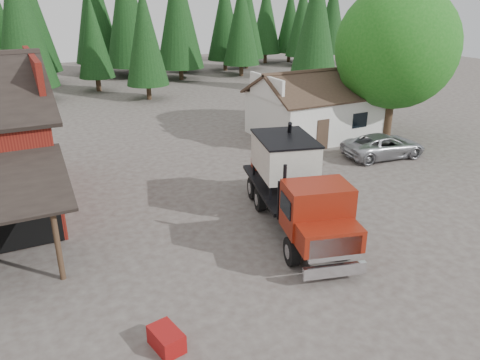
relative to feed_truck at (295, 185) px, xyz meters
name	(u,v)px	position (x,y,z in m)	size (l,w,h in m)	color
ground	(230,268)	(-4.01, -1.86, -1.93)	(120.00, 120.00, 0.00)	#483E38
farmhouse	(315,112)	(8.99, 11.13, -0.26)	(8.60, 6.42, 4.65)	silver
deciduous_tree	(396,52)	(13.00, 8.11, 3.98)	(8.00, 8.00, 10.20)	#382619
conifer_backdrop	(66,84)	(-4.01, 40.14, -1.93)	(76.00, 16.00, 16.00)	black
near_pine_b	(145,35)	(1.99, 28.14, 3.96)	(3.96, 3.96, 10.40)	#382619
near_pine_c	(316,21)	(17.99, 24.14, 4.96)	(4.84, 4.84, 12.40)	#382619
near_pine_d	(19,18)	(-8.01, 32.14, 5.46)	(5.28, 5.28, 13.40)	#382619
feed_truck	(295,185)	(0.00, 0.00, 0.00)	(4.72, 9.46, 4.13)	black
silver_car	(384,146)	(9.99, 5.20, -1.21)	(2.40, 5.21, 1.45)	#B0B2B8
equip_box	(166,339)	(-7.44, -4.79, -1.63)	(0.70, 1.10, 0.60)	maroon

